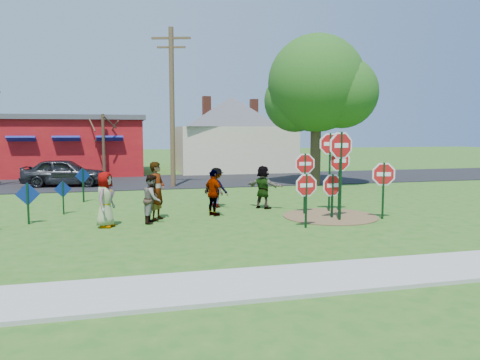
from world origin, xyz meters
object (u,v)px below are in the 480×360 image
object	(u,v)px
stop_sign_c	(341,155)
utility_pole	(172,104)
stop_sign_b	(330,152)
person_b	(157,191)
stop_sign_a	(306,189)
suv	(64,172)
leafy_tree	(319,89)
stop_sign_d	(340,165)
person_a	(105,200)

from	to	relation	value
stop_sign_c	utility_pole	world-z (taller)	utility_pole
stop_sign_b	person_b	bearing A→B (deg)	-170.03
stop_sign_a	suv	xyz separation A→B (m)	(-8.25, 12.86, -0.42)
person_b	leafy_tree	bearing A→B (deg)	-20.64
stop_sign_d	person_a	bearing A→B (deg)	-168.99
person_a	leafy_tree	size ratio (longest dim) A/B	0.21
stop_sign_a	person_b	xyz separation A→B (m)	(-4.23, 2.41, -0.22)
person_b	suv	xyz separation A→B (m)	(-4.02, 10.46, -0.20)
stop_sign_d	suv	size ratio (longest dim) A/B	0.56
stop_sign_d	leafy_tree	size ratio (longest dim) A/B	0.30
stop_sign_c	leafy_tree	size ratio (longest dim) A/B	0.38
stop_sign_b	suv	world-z (taller)	stop_sign_b
stop_sign_c	person_a	size ratio (longest dim) A/B	1.80
person_a	stop_sign_c	bearing A→B (deg)	-73.81
person_a	suv	size ratio (longest dim) A/B	0.40
person_b	utility_pole	distance (m)	9.50
stop_sign_c	utility_pole	size ratio (longest dim) A/B	0.38
stop_sign_a	stop_sign_d	xyz separation A→B (m)	(2.30, 2.48, 0.49)
stop_sign_a	person_a	world-z (taller)	stop_sign_a
stop_sign_c	stop_sign_d	bearing A→B (deg)	54.55
person_a	person_b	world-z (taller)	person_b
person_b	suv	distance (m)	11.20
stop_sign_b	suv	distance (m)	14.62
stop_sign_a	suv	size ratio (longest dim) A/B	0.42
stop_sign_a	person_b	bearing A→B (deg)	147.35
stop_sign_a	stop_sign_b	world-z (taller)	stop_sign_b
stop_sign_b	utility_pole	xyz separation A→B (m)	(-4.65, 8.78, 2.08)
stop_sign_b	stop_sign_c	distance (m)	1.69
suv	utility_pole	size ratio (longest dim) A/B	0.52
stop_sign_d	utility_pole	size ratio (longest dim) A/B	0.29
stop_sign_c	leafy_tree	bearing A→B (deg)	60.49
stop_sign_b	leafy_tree	distance (m)	8.76
person_b	suv	bearing A→B (deg)	49.80
stop_sign_c	person_b	world-z (taller)	stop_sign_c
stop_sign_b	suv	bearing A→B (deg)	143.97
stop_sign_b	leafy_tree	size ratio (longest dim) A/B	0.37
stop_sign_a	stop_sign_d	world-z (taller)	stop_sign_d
leafy_tree	stop_sign_c	bearing A→B (deg)	-109.45
suv	leafy_tree	size ratio (longest dim) A/B	0.53
stop_sign_b	utility_pole	distance (m)	10.15
stop_sign_d	utility_pole	world-z (taller)	utility_pole
stop_sign_b	stop_sign_a	bearing A→B (deg)	-118.04
stop_sign_b	person_a	size ratio (longest dim) A/B	1.76
suv	utility_pole	world-z (taller)	utility_pole
stop_sign_b	person_b	world-z (taller)	stop_sign_b
stop_sign_a	person_a	bearing A→B (deg)	161.83
person_a	stop_sign_b	bearing A→B (deg)	-61.32
stop_sign_c	person_b	bearing A→B (deg)	154.00
stop_sign_c	suv	world-z (taller)	stop_sign_c
stop_sign_a	person_a	xyz separation A→B (m)	(-5.84, 1.58, -0.33)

